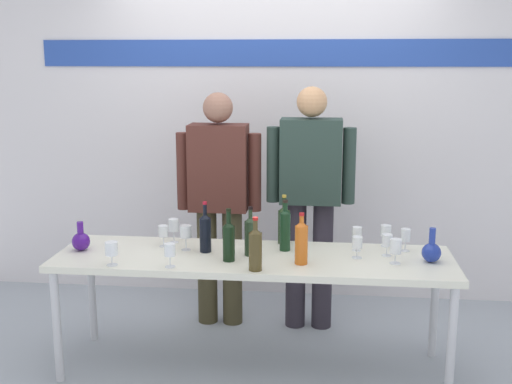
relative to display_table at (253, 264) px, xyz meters
The scene contains 25 objects.
ground_plane 0.67m from the display_table, ahead, with size 10.00×10.00×0.00m, color #9BA3AC.
back_wall 1.59m from the display_table, 90.00° to the left, with size 5.15×0.11×3.00m.
display_table is the anchor object (origin of this frame).
decanter_blue_left 1.07m from the display_table, behind, with size 0.11×0.11×0.18m.
decanter_blue_right 1.04m from the display_table, ahead, with size 0.11×0.11×0.20m.
presenter_left 0.79m from the display_table, 115.19° to the left, with size 0.59×0.22×1.65m.
presenter_right 0.81m from the display_table, 64.81° to the left, with size 0.60×0.22×1.69m.
wine_bottle_0 0.30m from the display_table, 35.70° to the left, with size 0.07×0.07×0.32m.
wine_bottle_1 0.35m from the display_table, behind, with size 0.07×0.07×0.31m.
wine_bottle_2 0.25m from the display_table, 139.48° to the right, with size 0.07×0.07×0.31m.
wine_bottle_3 0.18m from the display_table, 158.82° to the left, with size 0.07×0.07×0.30m.
wine_bottle_4 0.37m from the display_table, 22.59° to the right, with size 0.07×0.07×0.30m.
wine_bottle_5 0.37m from the display_table, 59.69° to the left, with size 0.08×0.08×0.31m.
wine_bottle_6 0.32m from the display_table, 80.97° to the right, with size 0.07×0.07×0.30m.
wine_glass_left_0 0.46m from the display_table, behind, with size 0.07×0.07×0.16m.
wine_glass_left_1 0.84m from the display_table, 161.24° to the right, with size 0.07×0.07×0.14m.
wine_glass_left_2 0.60m from the display_table, 157.55° to the left, with size 0.06×0.06×0.16m.
wine_glass_left_3 0.61m from the display_table, 167.54° to the left, with size 0.06×0.06×0.13m.
wine_glass_left_4 0.54m from the display_table, 149.55° to the right, with size 0.06×0.06×0.14m.
wine_glass_right_0 0.63m from the display_table, ahead, with size 0.06×0.06×0.13m.
wine_glass_right_1 0.66m from the display_table, 15.36° to the left, with size 0.06×0.06×0.15m.
wine_glass_right_2 0.81m from the display_table, ahead, with size 0.06×0.06×0.13m.
wine_glass_right_3 0.84m from the display_table, ahead, with size 0.07×0.07×0.15m.
wine_glass_right_4 0.86m from the display_table, 19.32° to the left, with size 0.07×0.07×0.14m.
wine_glass_right_5 0.94m from the display_table, 11.94° to the left, with size 0.06×0.06×0.14m.
Camera 1 is at (0.41, -3.63, 1.88)m, focal length 44.91 mm.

